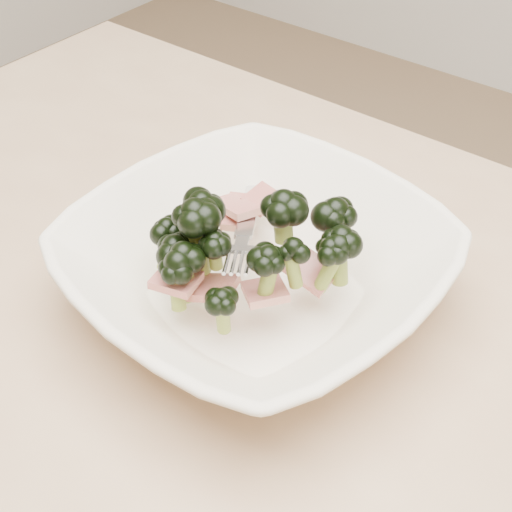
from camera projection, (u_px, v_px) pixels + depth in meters
name	position (u px, v px, depth m)	size (l,w,h in m)	color
dining_table	(257.00, 443.00, 0.63)	(1.20, 0.80, 0.75)	tan
broccoli_dish	(254.00, 264.00, 0.60)	(0.34, 0.34, 0.12)	white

